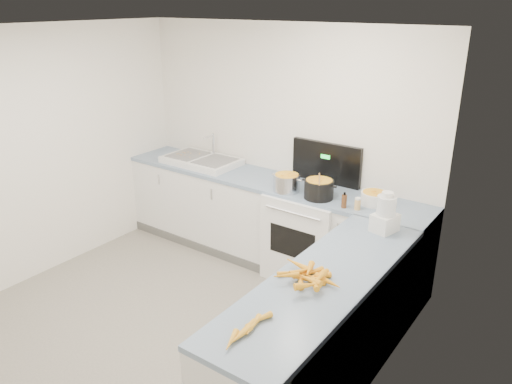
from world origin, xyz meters
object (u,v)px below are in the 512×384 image
Objects in this scene: black_pot at (319,190)px; mixing_bowl at (374,198)px; stove at (309,233)px; food_processor at (386,215)px; extract_bottle at (344,201)px; spice_jar at (358,204)px; sink at (201,160)px; steel_pot at (287,184)px.

black_pot is 0.51m from mixing_bowl.
stove is at bearing 139.16° from black_pot.
stove is 1.21m from food_processor.
extract_bottle is 0.12m from spice_jar.
sink is 2.09m from mixing_bowl.
extract_bottle is 0.55m from food_processor.
black_pot is (1.61, -0.15, 0.04)m from sink.
sink is 2.03m from spice_jar.
steel_pot is 1.05× the size of mixing_bowl.
sink is 1.61m from black_pot.
sink is at bearing 174.61° from black_pot.
steel_pot is (1.26, -0.17, 0.04)m from sink.
extract_bottle is (-0.19, -0.24, 0.00)m from mixing_bowl.
sink is 7.05× the size of extract_bottle.
steel_pot is at bearing -176.61° from black_pot.
mixing_bowl is at bearing 12.66° from steel_pot.
stove is 0.79m from spice_jar.
stove is 5.49× the size of mixing_bowl.
food_processor is (0.78, -0.32, 0.07)m from black_pot.
spice_jar is at bearing -17.07° from stove.
food_processor is (0.30, -0.49, 0.09)m from mixing_bowl.
extract_bottle is at bearing -127.71° from mixing_bowl.
food_processor is (1.13, -0.30, 0.07)m from steel_pot.
sink reaches higher than black_pot.
stove reaches higher than food_processor.
extract_bottle is (0.30, -0.07, -0.02)m from black_pot.
stove is at bearing 162.93° from spice_jar.
stove is at bearing -0.62° from sink.
stove reaches higher than mixing_bowl.
spice_jar is at bearing -5.42° from sink.
mixing_bowl is 0.22m from spice_jar.
steel_pot is 1.17m from food_processor.
stove is at bearing 153.95° from food_processor.
extract_bottle is (0.65, -0.05, -0.01)m from steel_pot.
stove is 11.15× the size of extract_bottle.
stove is 0.59m from steel_pot.
extract_bottle is (1.91, -0.22, 0.02)m from sink.
stove is 0.73m from extract_bottle.
stove reaches higher than spice_jar.
black_pot is 2.90× the size of spice_jar.
black_pot reaches higher than steel_pot.
extract_bottle is (0.46, -0.21, 0.53)m from stove.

